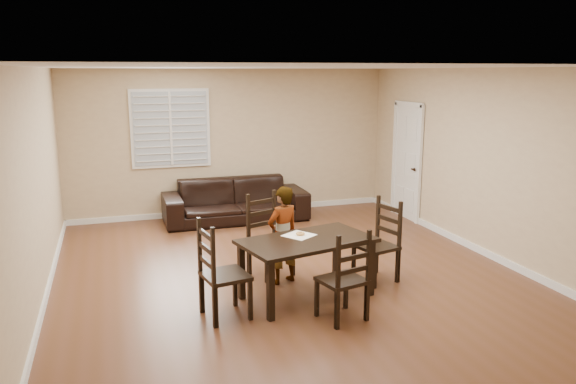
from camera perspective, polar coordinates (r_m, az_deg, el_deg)
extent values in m
plane|color=#57301D|center=(7.55, 0.03, -8.39)|extent=(7.00, 7.00, 0.00)
cube|color=#C8B187|center=(10.53, -5.82, 5.02)|extent=(6.00, 0.04, 2.70)
cube|color=#C8B187|center=(4.09, 15.28, -6.81)|extent=(6.00, 0.04, 2.70)
cube|color=#C8B187|center=(6.90, -24.42, 0.21)|extent=(0.04, 7.00, 2.70)
cube|color=#C8B187|center=(8.58, 19.51, 2.75)|extent=(0.04, 7.00, 2.70)
cube|color=white|center=(7.06, 0.03, 12.58)|extent=(6.00, 7.00, 0.04)
cube|color=white|center=(10.28, -11.84, 6.34)|extent=(1.40, 0.08, 1.40)
cube|color=white|center=(10.42, 11.99, 2.94)|extent=(0.06, 0.94, 2.05)
cylinder|color=#332114|center=(10.16, 12.65, 2.25)|extent=(0.06, 0.06, 0.02)
cube|color=white|center=(10.76, -5.65, -1.87)|extent=(6.00, 0.03, 0.10)
cube|color=white|center=(7.26, -23.39, -9.87)|extent=(0.03, 7.00, 0.10)
cube|color=white|center=(8.86, 18.84, -5.57)|extent=(0.03, 7.00, 0.10)
cube|color=black|center=(6.62, 1.92, -4.98)|extent=(1.69, 1.19, 0.04)
cube|color=black|center=(6.12, -1.78, -10.03)|extent=(0.08, 0.08, 0.68)
cube|color=black|center=(6.85, 8.41, -7.68)|extent=(0.08, 0.08, 0.68)
cube|color=black|center=(6.70, -4.75, -8.04)|extent=(0.08, 0.08, 0.68)
cube|color=black|center=(7.38, 4.92, -6.13)|extent=(0.08, 0.08, 0.68)
cube|color=black|center=(7.40, -1.75, -4.99)|extent=(0.62, 0.60, 0.04)
cube|color=black|center=(7.53, -2.69, -4.07)|extent=(0.47, 0.21, 1.09)
cube|color=black|center=(7.20, -2.16, -7.53)|extent=(0.06, 0.06, 0.45)
cube|color=black|center=(7.45, 0.50, -6.84)|extent=(0.06, 0.06, 0.45)
cube|color=black|center=(7.51, -3.95, -6.72)|extent=(0.06, 0.06, 0.45)
cube|color=black|center=(7.74, -1.34, -6.10)|extent=(0.06, 0.06, 0.45)
cube|color=black|center=(6.16, 5.50, -8.92)|extent=(0.55, 0.53, 0.04)
cube|color=black|center=(5.99, 6.64, -8.83)|extent=(0.46, 0.15, 1.02)
cube|color=black|center=(6.49, 5.89, -9.97)|extent=(0.05, 0.05, 0.42)
cube|color=black|center=(6.28, 2.95, -10.73)|extent=(0.05, 0.05, 0.42)
cube|color=black|center=(6.23, 7.98, -11.02)|extent=(0.05, 0.05, 0.42)
cube|color=black|center=(6.00, 4.97, -11.87)|extent=(0.05, 0.05, 0.42)
cube|color=black|center=(6.21, -6.39, -8.43)|extent=(0.54, 0.57, 0.04)
cube|color=black|center=(6.12, -8.25, -8.04)|extent=(0.13, 0.50, 1.10)
cube|color=black|center=(6.19, -3.86, -10.93)|extent=(0.05, 0.05, 0.45)
cube|color=black|center=(6.55, -5.40, -9.60)|extent=(0.05, 0.05, 0.45)
cube|color=black|center=(6.05, -7.36, -11.55)|extent=(0.05, 0.05, 0.45)
cube|color=black|center=(6.43, -8.72, -10.14)|extent=(0.05, 0.05, 0.45)
cube|color=black|center=(7.30, 8.93, -5.48)|extent=(0.55, 0.57, 0.04)
cube|color=black|center=(7.40, 10.12, -4.66)|extent=(0.16, 0.47, 1.06)
cube|color=black|center=(7.40, 6.68, -7.10)|extent=(0.05, 0.05, 0.44)
cube|color=black|center=(7.11, 8.80, -8.00)|extent=(0.05, 0.05, 0.44)
cube|color=black|center=(7.64, 8.93, -6.55)|extent=(0.05, 0.05, 0.44)
cube|color=black|center=(7.35, 11.06, -7.39)|extent=(0.05, 0.05, 0.44)
imported|color=gray|center=(7.09, -0.53, -4.39)|extent=(0.54, 0.45, 1.26)
cube|color=white|center=(6.75, 1.13, -4.42)|extent=(0.44, 0.44, 0.00)
torus|color=#C38946|center=(6.76, 1.26, -4.24)|extent=(0.11, 0.11, 0.03)
torus|color=silver|center=(6.75, 1.27, -4.15)|extent=(0.10, 0.10, 0.02)
imported|color=black|center=(10.14, -5.36, -0.86)|extent=(2.55, 1.00, 0.74)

